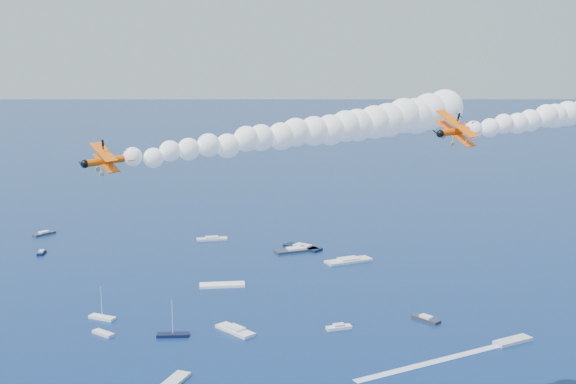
{
  "coord_description": "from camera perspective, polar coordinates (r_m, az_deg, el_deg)",
  "views": [
    {
      "loc": [
        7.0,
        -73.79,
        64.96
      ],
      "look_at": [
        3.85,
        19.68,
        47.12
      ],
      "focal_mm": 46.58,
      "sensor_mm": 36.0,
      "label": 1
    }
  ],
  "objects": [
    {
      "name": "boat_wakes",
      "position": [
        177.7,
        18.33,
        -11.21
      ],
      "size": [
        157.76,
        193.17,
        0.04
      ],
      "color": "white",
      "rests_on": "ground"
    },
    {
      "name": "spectator_boats",
      "position": [
        207.83,
        0.42,
        -7.31
      ],
      "size": [
        245.66,
        161.69,
        0.7
      ],
      "color": "white",
      "rests_on": "ground"
    },
    {
      "name": "biplane_lead",
      "position": [
        99.96,
        12.76,
        4.56
      ],
      "size": [
        9.65,
        10.39,
        7.29
      ],
      "primitive_type": null,
      "rotation": [
        -0.43,
        0.07,
        3.69
      ],
      "color": "#FF5D05"
    },
    {
      "name": "smoke_trail_trail",
      "position": [
        104.08,
        1.25,
        4.62
      ],
      "size": [
        57.36,
        51.39,
        9.98
      ],
      "primitive_type": null,
      "rotation": [
        0.0,
        0.0,
        3.68
      ],
      "color": "white"
    },
    {
      "name": "biplane_trail",
      "position": [
        93.69,
        -13.6,
        2.34
      ],
      "size": [
        9.37,
        10.16,
        6.12
      ],
      "primitive_type": null,
      "rotation": [
        -0.2,
        0.07,
        3.68
      ],
      "color": "#EB5604"
    }
  ]
}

